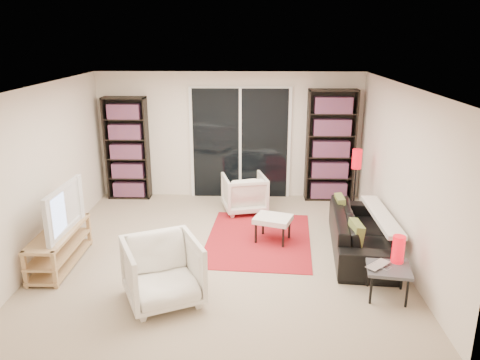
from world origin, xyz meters
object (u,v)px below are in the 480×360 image
bookshelf_left (127,149)px  armchair_back (244,193)px  side_table (388,270)px  sofa (361,232)px  ottoman (273,220)px  bookshelf_right (331,146)px  floor_lamp (356,167)px  armchair_front (163,272)px  tv_stand (60,247)px

bookshelf_left → armchair_back: bookshelf_left is taller
armchair_back → side_table: size_ratio=1.28×
sofa → armchair_back: bearing=53.2°
ottoman → bookshelf_left: bearing=143.9°
bookshelf_right → floor_lamp: bookshelf_right is taller
armchair_front → ottoman: 2.21m
tv_stand → sofa: (4.23, 0.53, 0.04)m
bookshelf_right → side_table: bearing=-87.3°
bookshelf_right → side_table: 3.61m
bookshelf_left → side_table: bookshelf_left is taller
bookshelf_right → side_table: size_ratio=3.61×
bookshelf_left → armchair_front: 3.99m
armchair_back → ottoman: size_ratio=1.14×
armchair_front → floor_lamp: 3.96m
side_table → floor_lamp: floor_lamp is taller
sofa → floor_lamp: floor_lamp is taller
tv_stand → armchair_front: 1.83m
bookshelf_left → armchair_back: 2.44m
bookshelf_right → ottoman: 2.39m
sofa → armchair_back: size_ratio=2.76×
bookshelf_right → armchair_front: bearing=-124.1°
tv_stand → sofa: 4.26m
bookshelf_right → sofa: (0.12, -2.29, -0.75)m
armchair_back → bookshelf_right: bearing=-169.4°
tv_stand → sofa: size_ratio=0.66×
bookshelf_left → bookshelf_right: size_ratio=0.93×
sofa → side_table: bearing=-172.2°
bookshelf_left → armchair_front: bearing=-70.2°
bookshelf_right → armchair_front: size_ratio=2.44×
tv_stand → armchair_front: armchair_front is taller
bookshelf_right → armchair_front: 4.53m
armchair_back → ottoman: bearing=96.7°
armchair_front → floor_lamp: size_ratio=0.71×
tv_stand → ottoman: (2.96, 0.85, 0.08)m
bookshelf_right → side_table: (0.16, -3.54, -0.69)m
bookshelf_left → armchair_front: bookshelf_left is taller
tv_stand → ottoman: bearing=16.0°
armchair_front → side_table: bearing=-21.1°
side_table → floor_lamp: (0.12, 2.58, 0.55)m
bookshelf_left → sofa: (3.97, -2.29, -0.67)m
bookshelf_left → floor_lamp: bearing=-13.0°
bookshelf_right → tv_stand: bearing=-145.5°
bookshelf_left → ottoman: size_ratio=2.99×
bookshelf_right → floor_lamp: size_ratio=1.73×
ottoman → floor_lamp: size_ratio=0.54×
sofa → tv_stand: bearing=103.0°
bookshelf_right → bookshelf_left: bearing=180.0°
bookshelf_left → side_table: size_ratio=3.35×
bookshelf_left → floor_lamp: 4.25m
bookshelf_right → armchair_front: bookshelf_right is taller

